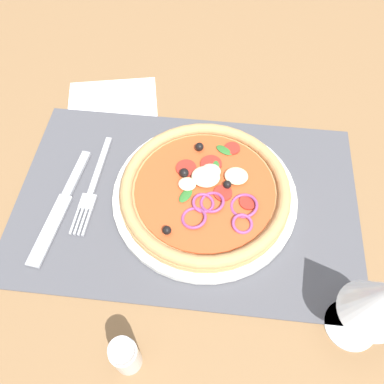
# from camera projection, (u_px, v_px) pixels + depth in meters

# --- Properties ---
(ground_plane) EXTENTS (1.90, 1.40, 0.02)m
(ground_plane) POSITION_uv_depth(u_px,v_px,m) (187.00, 205.00, 0.61)
(ground_plane) COLOR olive
(placemat) EXTENTS (0.51, 0.33, 0.00)m
(placemat) POSITION_uv_depth(u_px,v_px,m) (187.00, 200.00, 0.60)
(placemat) COLOR #4C4C51
(placemat) RESTS_ON ground_plane
(plate) EXTENTS (0.27, 0.27, 0.01)m
(plate) POSITION_uv_depth(u_px,v_px,m) (205.00, 195.00, 0.59)
(plate) COLOR silver
(plate) RESTS_ON placemat
(pizza) EXTENTS (0.25, 0.25, 0.03)m
(pizza) POSITION_uv_depth(u_px,v_px,m) (205.00, 189.00, 0.58)
(pizza) COLOR tan
(pizza) RESTS_ON plate
(fork) EXTENTS (0.02, 0.18, 0.00)m
(fork) POSITION_uv_depth(u_px,v_px,m) (92.00, 189.00, 0.60)
(fork) COLOR #B2B5BA
(fork) RESTS_ON placemat
(knife) EXTENTS (0.04, 0.20, 0.01)m
(knife) POSITION_uv_depth(u_px,v_px,m) (61.00, 206.00, 0.59)
(knife) COLOR #B2B5BA
(knife) RESTS_ON placemat
(wine_glass) EXTENTS (0.07, 0.07, 0.15)m
(wine_glass) POSITION_uv_depth(u_px,v_px,m) (382.00, 300.00, 0.41)
(wine_glass) COLOR silver
(wine_glass) RESTS_ON ground_plane
(napkin) EXTENTS (0.18, 0.17, 0.00)m
(napkin) POSITION_uv_depth(u_px,v_px,m) (112.00, 107.00, 0.70)
(napkin) COLOR white
(napkin) RESTS_ON ground_plane
(pepper_shaker) EXTENTS (0.03, 0.03, 0.07)m
(pepper_shaker) POSITION_uv_depth(u_px,v_px,m) (125.00, 356.00, 0.45)
(pepper_shaker) COLOR silver
(pepper_shaker) RESTS_ON ground_plane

